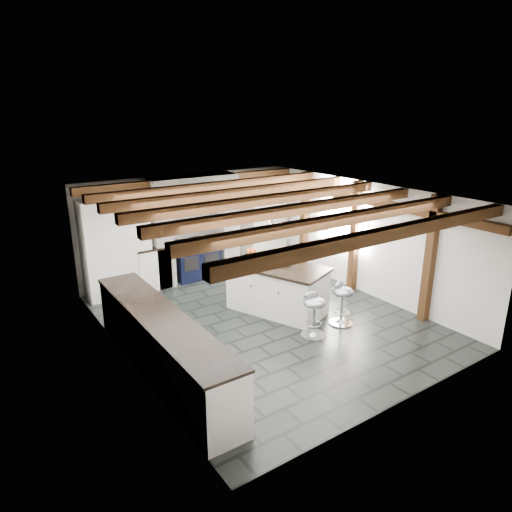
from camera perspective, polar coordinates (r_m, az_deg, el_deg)
ground at (r=8.38m, az=0.98°, el=-8.00°), size 6.00×6.00×0.00m
room_shell at (r=8.83m, az=-7.54°, el=0.68°), size 6.00×6.03×6.00m
range_cooker at (r=10.34m, az=-7.56°, el=-0.21°), size 1.00×0.63×0.99m
kitchen_island at (r=8.57m, az=2.66°, el=-4.01°), size 1.56×2.05×1.20m
bar_stool_near at (r=8.19m, az=10.66°, el=-5.22°), size 0.47×0.47×0.78m
bar_stool_far at (r=7.69m, az=7.26°, el=-6.64°), size 0.46×0.46×0.78m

